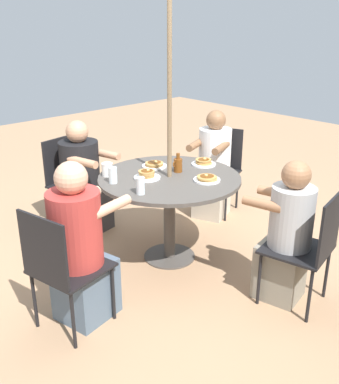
# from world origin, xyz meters

# --- Properties ---
(ground_plane) EXTENTS (12.00, 12.00, 0.00)m
(ground_plane) POSITION_xyz_m (0.00, 0.00, 0.00)
(ground_plane) COLOR tan
(patio_table) EXTENTS (1.19, 1.19, 0.76)m
(patio_table) POSITION_xyz_m (0.00, 0.00, 0.65)
(patio_table) COLOR #4C4742
(patio_table) RESTS_ON ground
(umbrella_pole) EXTENTS (0.04, 0.04, 2.36)m
(umbrella_pole) POSITION_xyz_m (0.00, 0.00, 1.18)
(umbrella_pole) COLOR #846B4C
(umbrella_pole) RESTS_ON ground
(patio_chair_north) EXTENTS (0.52, 0.52, 0.89)m
(patio_chair_north) POSITION_xyz_m (-0.24, 1.19, 0.51)
(patio_chair_north) COLOR black
(patio_chair_north) RESTS_ON ground
(diner_north) EXTENTS (0.39, 0.50, 1.09)m
(diner_north) POSITION_xyz_m (-0.20, 1.02, 0.50)
(diner_north) COLOR gray
(diner_north) RESTS_ON ground
(patio_chair_east) EXTENTS (0.57, 0.57, 0.89)m
(patio_chair_east) POSITION_xyz_m (-1.14, -0.43, 0.51)
(patio_chair_east) COLOR black
(patio_chair_east) RESTS_ON ground
(diner_east) EXTENTS (0.57, 0.48, 1.12)m
(diner_east) POSITION_xyz_m (-0.97, -0.36, 0.52)
(diner_east) COLOR beige
(diner_east) RESTS_ON ground
(patio_chair_south) EXTENTS (0.52, 0.52, 0.89)m
(patio_chair_south) POSITION_xyz_m (0.24, -1.19, 0.51)
(patio_chair_south) COLOR black
(patio_chair_south) RESTS_ON ground
(diner_south) EXTENTS (0.46, 0.59, 1.09)m
(diner_south) POSITION_xyz_m (0.21, -1.01, 0.49)
(diner_south) COLOR #3D3D42
(diner_south) RESTS_ON ground
(patio_chair_west) EXTENTS (0.52, 0.52, 0.89)m
(patio_chair_west) POSITION_xyz_m (1.19, 0.24, 0.51)
(patio_chair_west) COLOR black
(patio_chair_west) RESTS_ON ground
(diner_west) EXTENTS (0.57, 0.43, 1.16)m
(diner_west) POSITION_xyz_m (1.02, 0.20, 0.53)
(diner_west) COLOR slate
(diner_west) RESTS_ON ground
(pancake_plate_a) EXTENTS (0.22, 0.22, 0.08)m
(pancake_plate_a) POSITION_xyz_m (0.17, -0.09, 0.79)
(pancake_plate_a) COLOR white
(pancake_plate_a) RESTS_ON patio_table
(pancake_plate_b) EXTENTS (0.22, 0.22, 0.06)m
(pancake_plate_b) POSITION_xyz_m (-0.43, -0.02, 0.78)
(pancake_plate_b) COLOR white
(pancake_plate_b) RESTS_ON patio_table
(pancake_plate_c) EXTENTS (0.22, 0.22, 0.05)m
(pancake_plate_c) POSITION_xyz_m (-0.15, 0.29, 0.78)
(pancake_plate_c) COLOR white
(pancake_plate_c) RESTS_ON patio_table
(pancake_plate_d) EXTENTS (0.22, 0.22, 0.05)m
(pancake_plate_d) POSITION_xyz_m (-0.07, -0.27, 0.78)
(pancake_plate_d) COLOR white
(pancake_plate_d) RESTS_ON patio_table
(syrup_bottle) EXTENTS (0.10, 0.07, 0.16)m
(syrup_bottle) POSITION_xyz_m (-0.13, -0.04, 0.82)
(syrup_bottle) COLOR brown
(syrup_bottle) RESTS_ON patio_table
(coffee_cup) EXTENTS (0.09, 0.09, 0.11)m
(coffee_cup) POSITION_xyz_m (0.36, -0.37, 0.81)
(coffee_cup) COLOR white
(coffee_cup) RESTS_ON patio_table
(drinking_glass_a) EXTENTS (0.07, 0.07, 0.13)m
(drinking_glass_a) POSITION_xyz_m (0.43, -0.19, 0.82)
(drinking_glass_a) COLOR silver
(drinking_glass_a) RESTS_ON patio_table
(drinking_glass_b) EXTENTS (0.07, 0.07, 0.13)m
(drinking_glass_b) POSITION_xyz_m (0.43, 0.14, 0.82)
(drinking_glass_b) COLOR silver
(drinking_glass_b) RESTS_ON patio_table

